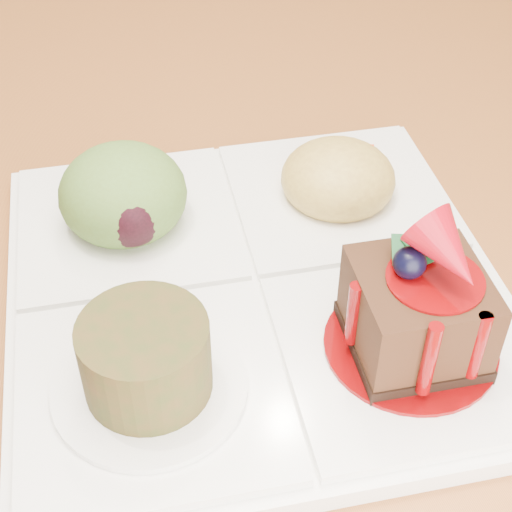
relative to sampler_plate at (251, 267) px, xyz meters
name	(u,v)px	position (x,y,z in m)	size (l,w,h in m)	color
ground	(171,350)	(0.05, 0.62, -0.77)	(6.00, 6.00, 0.00)	brown
sampler_plate	(251,267)	(0.00, 0.00, 0.00)	(0.32, 0.32, 0.11)	white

